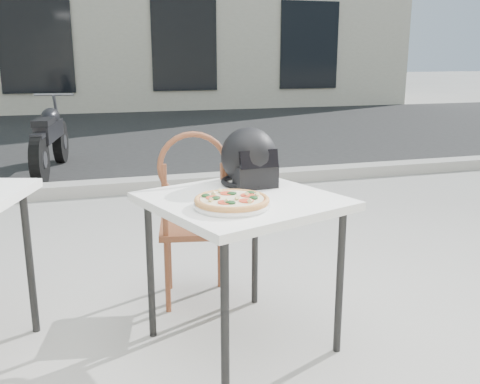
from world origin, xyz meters
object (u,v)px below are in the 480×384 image
object	(u,v)px
plate	(232,205)
pizza	(232,200)
cafe_table_main	(243,211)
helmet	(249,159)
motorcycle	(50,139)
cafe_chair_main	(194,210)

from	to	relation	value
plate	pizza	size ratio (longest dim) A/B	1.25
cafe_table_main	helmet	size ratio (longest dim) A/B	3.15
plate	motorcycle	xyz separation A→B (m)	(-0.91, 4.47, -0.34)
cafe_table_main	pizza	bearing A→B (deg)	-121.55
pizza	cafe_chair_main	world-z (taller)	cafe_chair_main
cafe_table_main	cafe_chair_main	world-z (taller)	cafe_chair_main
pizza	helmet	bearing A→B (deg)	62.45
plate	motorcycle	size ratio (longest dim) A/B	0.23
helmet	cafe_chair_main	distance (m)	0.45
plate	cafe_chair_main	world-z (taller)	cafe_chair_main
cafe_table_main	pizza	size ratio (longest dim) A/B	2.90
helmet	pizza	bearing A→B (deg)	-122.86
cafe_table_main	motorcycle	distance (m)	4.44
plate	motorcycle	world-z (taller)	motorcycle
cafe_chair_main	pizza	bearing A→B (deg)	103.68
motorcycle	pizza	bearing A→B (deg)	-70.04
pizza	cafe_chair_main	bearing A→B (deg)	92.80
cafe_chair_main	motorcycle	distance (m)	3.95
plate	pizza	xyz separation A→B (m)	(0.00, 0.00, 0.02)
helmet	cafe_chair_main	size ratio (longest dim) A/B	0.32
plate	cafe_chair_main	size ratio (longest dim) A/B	0.43
plate	helmet	xyz separation A→B (m)	(0.19, 0.37, 0.11)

